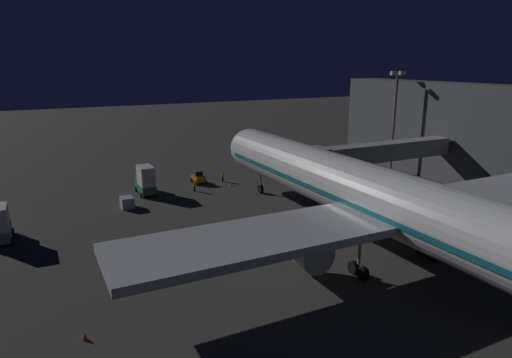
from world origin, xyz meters
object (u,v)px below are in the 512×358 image
object	(u,v)px
baggage_container_near_belt	(127,203)
traffic_cone_nose_starboard	(231,184)
traffic_cone_nose_port	(257,181)
apron_floodlight_mast	(395,115)
cargo_truck_aft	(145,180)
ground_crew_marshaller_fwd	(223,176)
jet_bridge	(370,153)
pushback_tug	(198,178)
traffic_cone_wingtip_svc_side	(85,336)
ground_crew_by_belt_loader	(194,185)
airliner_at_gate	(388,203)

from	to	relation	value
baggage_container_near_belt	traffic_cone_nose_starboard	bearing A→B (deg)	-167.13
traffic_cone_nose_port	apron_floodlight_mast	bearing A→B (deg)	169.07
cargo_truck_aft	ground_crew_marshaller_fwd	size ratio (longest dim) A/B	2.87
traffic_cone_nose_port	jet_bridge	bearing A→B (deg)	130.88
pushback_tug	traffic_cone_wingtip_svc_side	size ratio (longest dim) A/B	4.67
pushback_tug	ground_crew_by_belt_loader	xyz separation A→B (m)	(2.00, 3.91, 0.14)
jet_bridge	cargo_truck_aft	world-z (taller)	jet_bridge
cargo_truck_aft	traffic_cone_nose_port	size ratio (longest dim) A/B	8.82
cargo_truck_aft	ground_crew_marshaller_fwd	bearing A→B (deg)	-174.08
apron_floodlight_mast	traffic_cone_nose_port	bearing A→B (deg)	-10.93
jet_bridge	pushback_tug	xyz separation A→B (m)	(19.54, -16.41, -5.17)
ground_crew_marshaller_fwd	traffic_cone_nose_starboard	size ratio (longest dim) A/B	3.07
ground_crew_marshaller_fwd	traffic_cone_nose_starboard	world-z (taller)	ground_crew_marshaller_fwd
traffic_cone_nose_port	baggage_container_near_belt	bearing A→B (deg)	10.20
ground_crew_marshaller_fwd	cargo_truck_aft	bearing A→B (deg)	5.92
jet_bridge	baggage_container_near_belt	bearing A→B (deg)	-15.99
ground_crew_by_belt_loader	cargo_truck_aft	bearing A→B (deg)	-15.65
cargo_truck_aft	traffic_cone_nose_starboard	distance (m)	12.86
baggage_container_near_belt	ground_crew_marshaller_fwd	distance (m)	17.37
airliner_at_gate	traffic_cone_nose_starboard	world-z (taller)	airliner_at_gate
jet_bridge	apron_floodlight_mast	bearing A→B (deg)	-145.46
traffic_cone_nose_port	traffic_cone_nose_starboard	bearing A→B (deg)	0.00
baggage_container_near_belt	traffic_cone_nose_port	xyz separation A→B (m)	(-20.75, -3.73, -0.45)
cargo_truck_aft	traffic_cone_wingtip_svc_side	distance (m)	35.07
airliner_at_gate	ground_crew_by_belt_loader	size ratio (longest dim) A/B	38.40
ground_crew_by_belt_loader	traffic_cone_wingtip_svc_side	bearing A→B (deg)	58.98
airliner_at_gate	traffic_cone_nose_port	size ratio (longest dim) A/B	117.01
airliner_at_gate	baggage_container_near_belt	size ratio (longest dim) A/B	33.88
airliner_at_gate	apron_floodlight_mast	size ratio (longest dim) A/B	3.82
pushback_tug	traffic_cone_nose_port	size ratio (longest dim) A/B	4.67
cargo_truck_aft	baggage_container_near_belt	xyz separation A→B (m)	(3.70, 5.23, -1.32)
traffic_cone_nose_port	traffic_cone_nose_starboard	distance (m)	4.40
cargo_truck_aft	ground_crew_by_belt_loader	xyz separation A→B (m)	(-6.64, 1.86, -1.12)
airliner_at_gate	ground_crew_by_belt_loader	bearing A→B (deg)	-75.00
jet_bridge	traffic_cone_wingtip_svc_side	xyz separation A→B (m)	(40.20, 18.54, -5.68)
traffic_cone_nose_starboard	traffic_cone_wingtip_svc_side	distance (m)	39.94
baggage_container_near_belt	ground_crew_marshaller_fwd	size ratio (longest dim) A/B	1.12
pushback_tug	baggage_container_near_belt	xyz separation A→B (m)	(12.35, 7.27, -0.06)
apron_floodlight_mast	ground_crew_marshaller_fwd	distance (m)	30.23
airliner_at_gate	traffic_cone_nose_port	distance (m)	31.55
apron_floodlight_mast	ground_crew_by_belt_loader	xyz separation A→B (m)	(33.70, -4.13, -8.94)
apron_floodlight_mast	ground_crew_by_belt_loader	bearing A→B (deg)	-6.99
ground_crew_marshaller_fwd	traffic_cone_nose_starboard	bearing A→B (deg)	95.15
ground_crew_marshaller_fwd	apron_floodlight_mast	bearing A→B (deg)	165.41
cargo_truck_aft	traffic_cone_nose_port	world-z (taller)	cargo_truck_aft
jet_bridge	ground_crew_marshaller_fwd	distance (m)	22.79
airliner_at_gate	traffic_cone_wingtip_svc_side	world-z (taller)	airliner_at_gate
apron_floodlight_mast	traffic_cone_nose_starboard	bearing A→B (deg)	-9.23
ground_crew_by_belt_loader	traffic_cone_nose_starboard	size ratio (longest dim) A/B	3.05
baggage_container_near_belt	traffic_cone_wingtip_svc_side	world-z (taller)	baggage_container_near_belt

